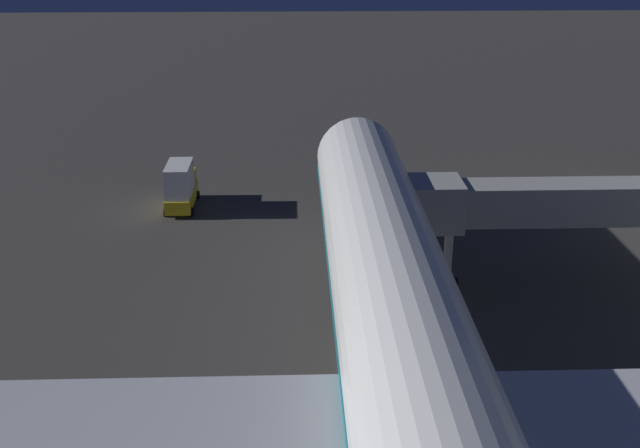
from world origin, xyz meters
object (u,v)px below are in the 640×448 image
(jet_bridge, at_px, (542,203))
(traffic_cone_nose_port, at_px, (381,215))
(airliner_at_gate, at_px, (423,407))
(catering_truck, at_px, (181,186))
(traffic_cone_nose_starboard, at_px, (326,215))

(jet_bridge, distance_m, traffic_cone_nose_port, 16.01)
(airliner_at_gate, height_order, jet_bridge, airliner_at_gate)
(catering_truck, height_order, traffic_cone_nose_port, catering_truck)
(airliner_at_gate, bearing_deg, traffic_cone_nose_starboard, -86.27)
(airliner_at_gate, distance_m, traffic_cone_nose_port, 34.24)
(jet_bridge, distance_m, traffic_cone_nose_starboard, 18.74)
(airliner_at_gate, distance_m, jet_bridge, 23.96)
(jet_bridge, xyz_separation_m, catering_truck, (24.67, -15.13, -3.73))
(airliner_at_gate, bearing_deg, catering_truck, -69.20)
(catering_truck, height_order, traffic_cone_nose_starboard, catering_truck)
(catering_truck, bearing_deg, traffic_cone_nose_starboard, 166.70)
(airliner_at_gate, distance_m, catering_truck, 39.23)
(traffic_cone_nose_port, bearing_deg, jet_bridge, 124.81)
(airliner_at_gate, relative_size, traffic_cone_nose_port, 127.15)
(jet_bridge, relative_size, traffic_cone_nose_port, 36.10)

